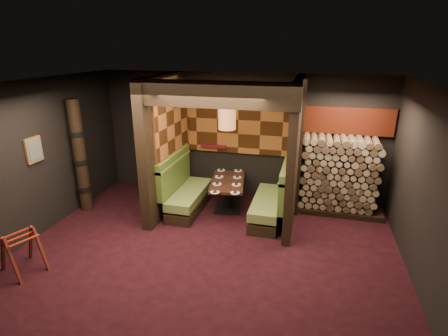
% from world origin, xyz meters
% --- Properties ---
extents(floor, '(6.50, 5.50, 0.02)m').
position_xyz_m(floor, '(0.00, 0.00, -0.01)').
color(floor, black).
rests_on(floor, ground).
extents(ceiling, '(6.50, 5.50, 0.02)m').
position_xyz_m(ceiling, '(0.00, 0.00, 2.86)').
color(ceiling, black).
rests_on(ceiling, ground).
extents(wall_back, '(6.50, 0.02, 2.85)m').
position_xyz_m(wall_back, '(0.00, 2.76, 1.43)').
color(wall_back, black).
rests_on(wall_back, ground).
extents(wall_front, '(6.50, 0.02, 2.85)m').
position_xyz_m(wall_front, '(0.00, -2.76, 1.43)').
color(wall_front, black).
rests_on(wall_front, ground).
extents(wall_left, '(0.02, 5.50, 2.85)m').
position_xyz_m(wall_left, '(-3.26, 0.00, 1.43)').
color(wall_left, black).
rests_on(wall_left, ground).
extents(wall_right, '(0.02, 5.50, 2.85)m').
position_xyz_m(wall_right, '(3.26, 0.00, 1.43)').
color(wall_right, black).
rests_on(wall_right, ground).
extents(partition_left, '(0.20, 2.20, 2.85)m').
position_xyz_m(partition_left, '(-1.35, 1.65, 1.43)').
color(partition_left, black).
rests_on(partition_left, floor).
extents(partition_right, '(0.15, 2.10, 2.85)m').
position_xyz_m(partition_right, '(1.30, 1.70, 1.43)').
color(partition_right, black).
rests_on(partition_right, floor).
extents(header_beam, '(2.85, 0.18, 0.44)m').
position_xyz_m(header_beam, '(-0.02, 0.70, 2.63)').
color(header_beam, black).
rests_on(header_beam, partition_left).
extents(tapa_back_panel, '(2.40, 0.06, 1.55)m').
position_xyz_m(tapa_back_panel, '(-0.02, 2.71, 1.82)').
color(tapa_back_panel, '#9B5925').
rests_on(tapa_back_panel, wall_back).
extents(tapa_side_panel, '(0.04, 1.85, 1.45)m').
position_xyz_m(tapa_side_panel, '(-1.23, 1.82, 1.85)').
color(tapa_side_panel, '#9B5925').
rests_on(tapa_side_panel, partition_left).
extents(lacquer_shelf, '(0.60, 0.12, 0.07)m').
position_xyz_m(lacquer_shelf, '(-0.60, 2.65, 1.18)').
color(lacquer_shelf, '#5C1118').
rests_on(lacquer_shelf, wall_back).
extents(booth_bench_left, '(0.68, 1.60, 1.14)m').
position_xyz_m(booth_bench_left, '(-0.96, 1.65, 0.40)').
color(booth_bench_left, black).
rests_on(booth_bench_left, floor).
extents(booth_bench_right, '(0.68, 1.60, 1.14)m').
position_xyz_m(booth_bench_right, '(0.93, 1.65, 0.40)').
color(booth_bench_right, black).
rests_on(booth_bench_right, floor).
extents(dining_table, '(0.89, 1.36, 0.67)m').
position_xyz_m(dining_table, '(-0.07, 1.86, 0.43)').
color(dining_table, black).
rests_on(dining_table, floor).
extents(place_settings, '(0.79, 1.53, 0.03)m').
position_xyz_m(place_settings, '(-0.07, 1.86, 0.68)').
color(place_settings, white).
rests_on(place_settings, dining_table).
extents(pendant_lamp, '(0.35, 0.35, 1.05)m').
position_xyz_m(pendant_lamp, '(-0.07, 1.81, 2.03)').
color(pendant_lamp, '#A36130').
rests_on(pendant_lamp, ceiling).
extents(framed_picture, '(0.05, 0.36, 0.46)m').
position_xyz_m(framed_picture, '(-3.22, 0.10, 1.62)').
color(framed_picture, olive).
rests_on(framed_picture, wall_left).
extents(luggage_rack, '(0.79, 0.68, 0.73)m').
position_xyz_m(luggage_rack, '(-2.65, -1.08, 0.36)').
color(luggage_rack, '#4E160E').
rests_on(luggage_rack, floor).
extents(totem_column, '(0.31, 0.31, 2.40)m').
position_xyz_m(totem_column, '(-3.05, 1.10, 1.19)').
color(totem_column, black).
rests_on(totem_column, floor).
extents(firewood_stack, '(1.73, 0.70, 1.64)m').
position_xyz_m(firewood_stack, '(2.29, 2.35, 0.82)').
color(firewood_stack, black).
rests_on(firewood_stack, floor).
extents(mosaic_header, '(1.83, 0.10, 0.56)m').
position_xyz_m(mosaic_header, '(2.29, 2.68, 1.92)').
color(mosaic_header, maroon).
rests_on(mosaic_header, wall_back).
extents(bay_front_post, '(0.08, 0.08, 2.85)m').
position_xyz_m(bay_front_post, '(1.39, 1.96, 1.43)').
color(bay_front_post, black).
rests_on(bay_front_post, floor).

